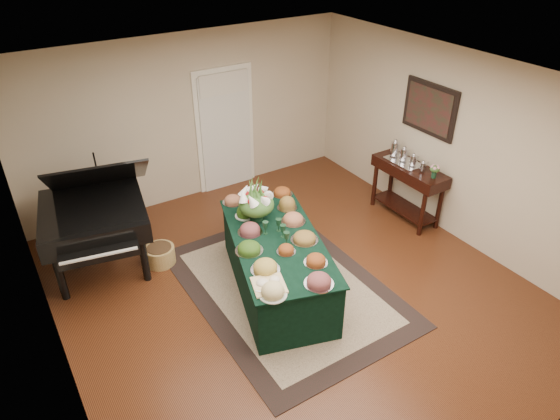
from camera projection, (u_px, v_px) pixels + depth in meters
ground at (292, 289)px, 6.50m from camera, size 6.00×6.00×0.00m
area_rug at (285, 287)px, 6.52m from camera, size 2.26×3.17×0.01m
kitchen_doorway at (225, 131)px, 8.37m from camera, size 1.05×0.07×2.10m
buffet_table at (277, 264)px, 6.30m from camera, size 1.64×2.41×0.78m
food_platters at (275, 234)px, 6.11m from camera, size 1.52×2.33×0.14m
cutting_board at (269, 282)px, 5.35m from camera, size 0.43×0.43×0.10m
green_goblets at (278, 230)px, 6.10m from camera, size 0.25×0.41×0.18m
floral_centerpiece at (256, 200)px, 6.34m from camera, size 0.48×0.48×0.48m
grand_piano at (94, 215)px, 6.51m from camera, size 1.66×1.78×1.64m
wicker_basket at (160, 255)px, 6.90m from camera, size 0.41×0.41×0.26m
mahogany_sideboard at (409, 177)px, 7.66m from camera, size 0.45×1.24×0.89m
tea_service at (406, 156)px, 7.58m from camera, size 0.34×0.74×0.30m
pink_bouquet at (435, 169)px, 7.15m from camera, size 0.16×0.16×0.20m
wall_painting at (430, 109)px, 7.21m from camera, size 0.05×0.95×0.75m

